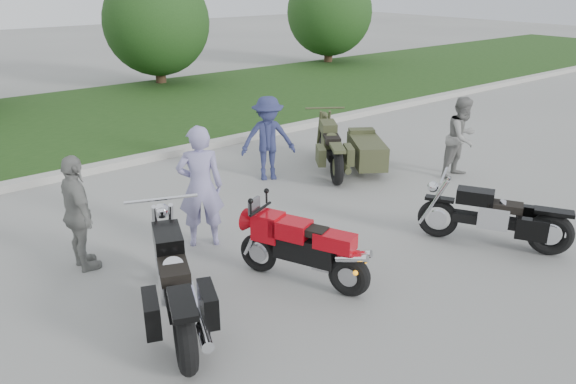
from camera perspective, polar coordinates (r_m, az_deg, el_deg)
ground at (r=7.87m, az=6.07°, el=-7.37°), size 80.00×80.00×0.00m
curb at (r=12.47m, az=-13.59°, el=3.53°), size 60.00×0.30×0.15m
grass_strip at (r=16.21m, az=-20.06°, el=6.90°), size 60.00×8.00×0.14m
tree_mid_right at (r=20.46m, az=-13.23°, el=16.44°), size 3.60×3.60×4.00m
tree_far_right at (r=25.01m, az=4.22°, el=17.73°), size 3.60×3.60×4.00m
sportbike_red at (r=7.15m, az=1.73°, el=-5.66°), size 0.88×1.76×0.88m
cruiser_left at (r=6.47m, az=-11.38°, el=-9.36°), size 1.09×2.46×0.99m
cruiser_right at (r=8.71m, az=20.69°, el=-2.63°), size 1.19×1.97×0.84m
cruiser_sidecar at (r=11.38m, az=6.52°, el=4.20°), size 1.92×2.25×0.93m
person_stripe at (r=8.14m, az=-8.89°, el=0.53°), size 0.79×0.70×1.81m
person_grey at (r=11.44m, az=17.25°, el=5.33°), size 0.80×0.64×1.58m
person_denim at (r=10.77m, az=-2.04°, el=5.44°), size 1.21×1.02×1.63m
person_back at (r=7.91m, az=-20.54°, el=-2.09°), size 0.42×0.95×1.60m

